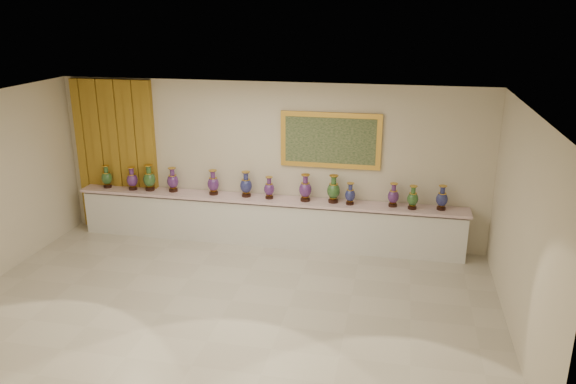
% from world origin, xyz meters
% --- Properties ---
extents(ground, '(8.00, 8.00, 0.00)m').
position_xyz_m(ground, '(0.00, 0.00, 0.00)').
color(ground, beige).
rests_on(ground, ground).
extents(room, '(8.00, 8.00, 8.00)m').
position_xyz_m(room, '(-2.36, 2.44, 1.58)').
color(room, beige).
rests_on(room, ground).
extents(counter, '(7.28, 0.48, 0.90)m').
position_xyz_m(counter, '(0.00, 2.27, 0.44)').
color(counter, white).
rests_on(counter, ground).
extents(vase_0, '(0.25, 0.25, 0.44)m').
position_xyz_m(vase_0, '(-3.19, 2.26, 1.10)').
color(vase_0, black).
rests_on(vase_0, counter).
extents(vase_1, '(0.23, 0.23, 0.45)m').
position_xyz_m(vase_1, '(-2.64, 2.23, 1.10)').
color(vase_1, black).
rests_on(vase_1, counter).
extents(vase_2, '(0.24, 0.24, 0.50)m').
position_xyz_m(vase_2, '(-2.30, 2.26, 1.12)').
color(vase_2, black).
rests_on(vase_2, counter).
extents(vase_3, '(0.27, 0.27, 0.47)m').
position_xyz_m(vase_3, '(-1.83, 2.29, 1.11)').
color(vase_3, black).
rests_on(vase_3, counter).
extents(vase_4, '(0.25, 0.25, 0.47)m').
position_xyz_m(vase_4, '(-1.02, 2.27, 1.11)').
color(vase_4, black).
rests_on(vase_4, counter).
extents(vase_5, '(0.22, 0.22, 0.48)m').
position_xyz_m(vase_5, '(-0.38, 2.28, 1.12)').
color(vase_5, black).
rests_on(vase_5, counter).
extents(vase_6, '(0.21, 0.21, 0.41)m').
position_xyz_m(vase_6, '(0.06, 2.25, 1.09)').
color(vase_6, black).
rests_on(vase_6, counter).
extents(vase_7, '(0.30, 0.30, 0.50)m').
position_xyz_m(vase_7, '(0.73, 2.25, 1.12)').
color(vase_7, black).
rests_on(vase_7, counter).
extents(vase_8, '(0.30, 0.30, 0.51)m').
position_xyz_m(vase_8, '(1.24, 2.28, 1.13)').
color(vase_8, black).
rests_on(vase_8, counter).
extents(vase_9, '(0.24, 0.24, 0.40)m').
position_xyz_m(vase_9, '(1.55, 2.23, 1.08)').
color(vase_9, black).
rests_on(vase_9, counter).
extents(vase_10, '(0.21, 0.21, 0.43)m').
position_xyz_m(vase_10, '(2.30, 2.28, 1.09)').
color(vase_10, black).
rests_on(vase_10, counter).
extents(vase_11, '(0.21, 0.21, 0.42)m').
position_xyz_m(vase_11, '(2.64, 2.21, 1.09)').
color(vase_11, black).
rests_on(vase_11, counter).
extents(vase_12, '(0.21, 0.21, 0.44)m').
position_xyz_m(vase_12, '(3.13, 2.27, 1.10)').
color(vase_12, black).
rests_on(vase_12, counter).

